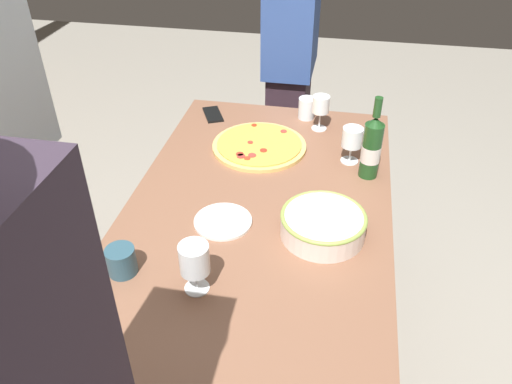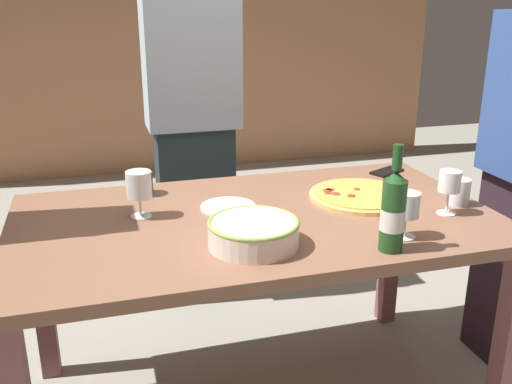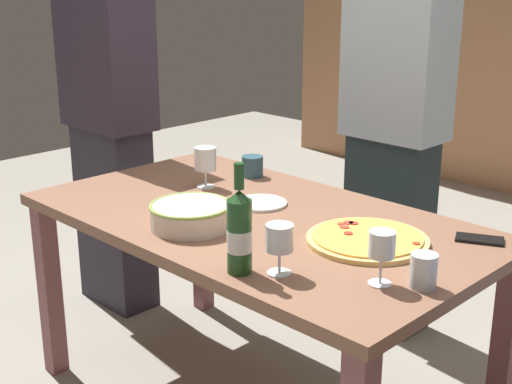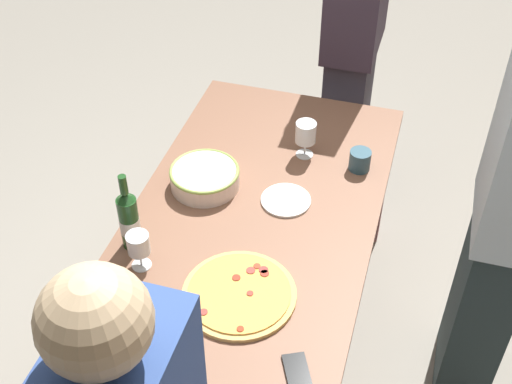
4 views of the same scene
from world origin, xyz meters
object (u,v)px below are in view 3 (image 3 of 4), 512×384
object	(u,v)px
wine_glass_by_bottle	(280,239)
cup_ceramic	(252,166)
cup_amber	(423,271)
person_host	(109,121)
pizza	(367,239)
serving_bowl	(191,214)
wine_glass_near_pizza	(382,247)
person_guest_left	(394,130)
dining_table	(256,241)
cell_phone	(480,239)
side_plate	(260,203)
wine_bottle	(239,231)
wine_glass_far_left	(205,161)

from	to	relation	value
wine_glass_by_bottle	cup_ceramic	world-z (taller)	wine_glass_by_bottle
cup_amber	person_host	size ratio (longest dim) A/B	0.05
pizza	wine_glass_by_bottle	size ratio (longest dim) A/B	2.63
serving_bowl	cup_amber	world-z (taller)	cup_amber
wine_glass_near_pizza	person_guest_left	size ratio (longest dim) A/B	0.09
dining_table	pizza	size ratio (longest dim) A/B	4.23
serving_bowl	cell_phone	bearing A→B (deg)	36.97
wine_glass_near_pizza	side_plate	distance (m)	0.75
serving_bowl	wine_glass_by_bottle	distance (m)	0.47
wine_bottle	cup_amber	world-z (taller)	wine_bottle
dining_table	person_guest_left	distance (m)	0.92
side_plate	cell_phone	distance (m)	0.76
dining_table	person_host	size ratio (longest dim) A/B	0.91
wine_bottle	wine_glass_by_bottle	bearing A→B (deg)	39.41
wine_bottle	cup_ceramic	distance (m)	0.95
pizza	serving_bowl	world-z (taller)	serving_bowl
wine_glass_near_pizza	cup_ceramic	distance (m)	1.09
wine_glass_by_bottle	wine_bottle	bearing A→B (deg)	-140.59
cell_phone	person_guest_left	world-z (taller)	person_guest_left
wine_glass_far_left	person_host	size ratio (longest dim) A/B	0.09
wine_glass_far_left	cup_ceramic	world-z (taller)	wine_glass_far_left
wine_bottle	person_guest_left	size ratio (longest dim) A/B	0.18
wine_bottle	wine_glass_far_left	xyz separation A→B (m)	(-0.67, 0.46, -0.02)
pizza	cup_ceramic	xyz separation A→B (m)	(-0.76, 0.26, 0.03)
wine_glass_far_left	person_host	distance (m)	0.73
side_plate	cell_phone	bearing A→B (deg)	17.17
serving_bowl	cup_ceramic	bearing A→B (deg)	116.12
wine_glass_by_bottle	dining_table	bearing A→B (deg)	142.39
pizza	wine_glass_by_bottle	xyz separation A→B (m)	(-0.03, -0.36, 0.09)
dining_table	cell_phone	size ratio (longest dim) A/B	11.11
pizza	wine_bottle	bearing A→B (deg)	-105.40
cup_amber	cup_ceramic	distance (m)	1.14
wine_glass_near_pizza	cell_phone	bearing A→B (deg)	85.86
serving_bowl	wine_glass_far_left	xyz separation A→B (m)	(-0.30, 0.33, 0.06)
wine_glass_near_pizza	cup_ceramic	size ratio (longest dim) A/B	1.76
side_plate	wine_glass_by_bottle	bearing A→B (deg)	-40.63
wine_glass_near_pizza	cell_phone	xyz separation A→B (m)	(0.03, 0.48, -0.10)
wine_bottle	person_host	world-z (taller)	person_host
side_plate	cell_phone	size ratio (longest dim) A/B	1.32
dining_table	pizza	distance (m)	0.44
wine_bottle	cup_amber	bearing A→B (deg)	33.48
cup_ceramic	cup_amber	bearing A→B (deg)	-21.64
dining_table	person_guest_left	size ratio (longest dim) A/B	0.91
wine_glass_near_pizza	dining_table	bearing A→B (deg)	165.82
dining_table	person_host	world-z (taller)	person_host
wine_glass_near_pizza	person_guest_left	xyz separation A→B (m)	(-0.67, 1.04, 0.05)
side_plate	pizza	bearing A→B (deg)	-3.54
pizza	cup_amber	size ratio (longest dim) A/B	4.03
dining_table	person_guest_left	world-z (taller)	person_guest_left
wine_glass_by_bottle	cup_amber	xyz separation A→B (m)	(0.33, 0.20, -0.05)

